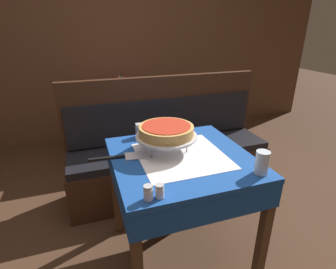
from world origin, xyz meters
TOP-DOWN VIEW (x-y plane):
  - ground_plane at (0.00, 0.00)m, footprint 14.00×14.00m
  - dining_table_front at (0.00, 0.00)m, footprint 0.77×0.77m
  - dining_table_rear at (-0.05, 1.75)m, footprint 0.82×0.82m
  - booth_bench at (0.18, 0.75)m, footprint 1.75×0.45m
  - back_wall_panel at (0.00, 2.29)m, footprint 6.00×0.04m
  - pizza_pan_stand at (-0.06, 0.09)m, footprint 0.36×0.36m
  - deep_dish_pizza at (-0.06, 0.09)m, footprint 0.32×0.32m
  - pizza_server at (-0.34, 0.09)m, footprint 0.31×0.10m
  - water_glass_near at (0.30, -0.31)m, footprint 0.07×0.07m
  - salt_shaker at (-0.28, -0.33)m, footprint 0.04×0.04m
  - pepper_shaker at (-0.23, -0.33)m, footprint 0.04×0.04m
  - napkin_holder at (-0.14, 0.34)m, footprint 0.10×0.05m
  - condiment_caddy at (-0.05, 1.75)m, footprint 0.13×0.13m

SIDE VIEW (x-z plane):
  - ground_plane at x=0.00m, z-range 0.00..0.00m
  - booth_bench at x=0.18m, z-range -0.20..0.82m
  - dining_table_rear at x=-0.05m, z-range 0.26..0.99m
  - dining_table_front at x=0.00m, z-range 0.26..1.00m
  - pizza_server at x=-0.34m, z-range 0.74..0.75m
  - pepper_shaker at x=-0.23m, z-range 0.74..0.80m
  - salt_shaker at x=-0.28m, z-range 0.74..0.81m
  - napkin_holder at x=-0.14m, z-range 0.74..0.83m
  - condiment_caddy at x=-0.05m, z-range 0.69..0.88m
  - water_glass_near at x=0.30m, z-range 0.74..0.86m
  - pizza_pan_stand at x=-0.06m, z-range 0.78..0.87m
  - deep_dish_pizza at x=-0.06m, z-range 0.84..0.90m
  - back_wall_panel at x=0.00m, z-range 0.00..2.40m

